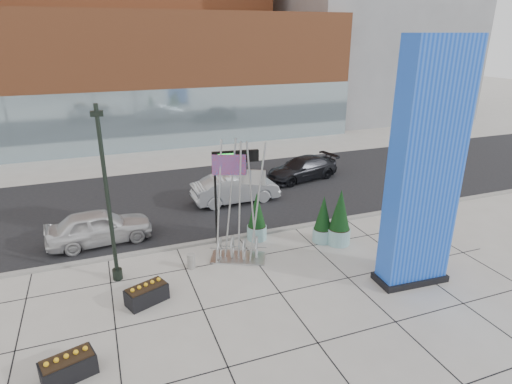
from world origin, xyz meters
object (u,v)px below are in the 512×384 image
object	(u,v)px
blue_pylon	(425,173)
car_white_west	(99,227)
lamp_post	(110,213)
concrete_bollard	(191,261)
public_art_sculpture	(238,229)
car_silver_mid	(235,188)
overhead_street_sign	(231,164)

from	to	relation	value
blue_pylon	car_white_west	distance (m)	14.31
lamp_post	concrete_bollard	size ratio (longest dim) A/B	10.84
lamp_post	public_art_sculpture	bearing A→B (deg)	-1.45
concrete_bollard	lamp_post	bearing A→B (deg)	175.68
blue_pylon	lamp_post	world-z (taller)	blue_pylon
concrete_bollard	car_silver_mid	size ratio (longest dim) A/B	0.13
public_art_sculpture	car_white_west	xyz separation A→B (m)	(-5.59, 3.71, -0.59)
lamp_post	overhead_street_sign	distance (m)	5.64
blue_pylon	concrete_bollard	size ratio (longest dim) A/B	14.39
blue_pylon	lamp_post	size ratio (longest dim) A/B	1.33
car_white_west	concrete_bollard	bearing A→B (deg)	-142.76
public_art_sculpture	car_white_west	world-z (taller)	public_art_sculpture
public_art_sculpture	car_silver_mid	xyz separation A→B (m)	(1.96, 6.41, -0.57)
public_art_sculpture	car_white_west	distance (m)	6.73
public_art_sculpture	concrete_bollard	world-z (taller)	public_art_sculpture
lamp_post	car_white_west	distance (m)	4.16
concrete_bollard	overhead_street_sign	world-z (taller)	overhead_street_sign
public_art_sculpture	concrete_bollard	distance (m)	2.39
overhead_street_sign	concrete_bollard	bearing A→B (deg)	-135.06
car_white_west	overhead_street_sign	bearing A→B (deg)	-113.98
lamp_post	concrete_bollard	distance (m)	3.90
public_art_sculpture	concrete_bollard	bearing A→B (deg)	-152.78
blue_pylon	car_white_west	world-z (taller)	blue_pylon
lamp_post	car_silver_mid	size ratio (longest dim) A/B	1.39
lamp_post	car_silver_mid	bearing A→B (deg)	41.73
public_art_sculpture	overhead_street_sign	distance (m)	2.96
concrete_bollard	blue_pylon	bearing A→B (deg)	-26.57
concrete_bollard	public_art_sculpture	bearing A→B (deg)	2.53
overhead_street_sign	car_white_west	distance (m)	6.87
overhead_street_sign	car_silver_mid	size ratio (longest dim) A/B	0.88
blue_pylon	overhead_street_sign	distance (m)	8.06
lamp_post	public_art_sculpture	size ratio (longest dim) A/B	1.31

